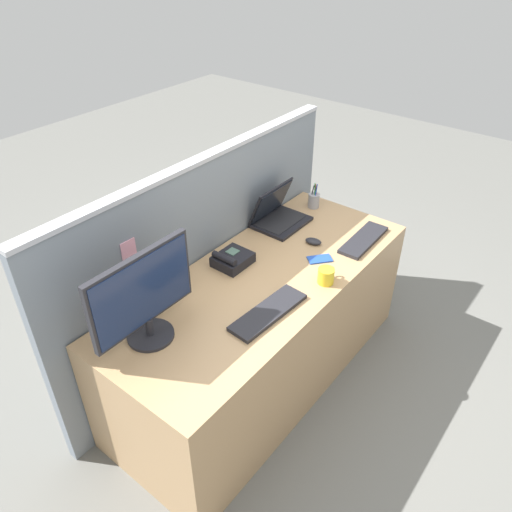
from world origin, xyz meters
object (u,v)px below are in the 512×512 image
(pen_cup, at_px, (314,200))
(cell_phone_black_slab, at_px, (177,285))
(laptop, at_px, (277,214))
(keyboard_spare, at_px, (364,240))
(keyboard_main, at_px, (268,312))
(computer_mouse_right_hand, at_px, (313,241))
(desk_phone, at_px, (232,259))
(coffee_mug, at_px, (326,276))
(cell_phone_blue_case, at_px, (320,259))
(desktop_monitor, at_px, (143,295))

(pen_cup, xyz_separation_m, cell_phone_black_slab, (-1.17, 0.10, -0.05))
(laptop, height_order, cell_phone_black_slab, laptop)
(laptop, distance_m, pen_cup, 0.32)
(pen_cup, bearing_deg, keyboard_spare, -110.13)
(keyboard_main, xyz_separation_m, computer_mouse_right_hand, (0.67, 0.17, 0.01))
(keyboard_spare, xyz_separation_m, computer_mouse_right_hand, (-0.21, 0.22, 0.01))
(laptop, distance_m, keyboard_spare, 0.56)
(desk_phone, bearing_deg, keyboard_spare, -34.79)
(computer_mouse_right_hand, bearing_deg, coffee_mug, -148.50)
(computer_mouse_right_hand, xyz_separation_m, cell_phone_black_slab, (-0.79, 0.35, -0.01))
(keyboard_main, distance_m, coffee_mug, 0.41)
(cell_phone_blue_case, height_order, coffee_mug, coffee_mug)
(cell_phone_blue_case, bearing_deg, keyboard_main, 134.49)
(laptop, relative_size, keyboard_main, 0.76)
(desktop_monitor, xyz_separation_m, cell_phone_black_slab, (0.35, 0.17, -0.24))
(keyboard_spare, distance_m, computer_mouse_right_hand, 0.31)
(pen_cup, bearing_deg, laptop, 166.45)
(laptop, bearing_deg, keyboard_spare, -75.52)
(computer_mouse_right_hand, xyz_separation_m, coffee_mug, (-0.28, -0.26, 0.03))
(computer_mouse_right_hand, bearing_deg, laptop, 66.74)
(desk_phone, distance_m, pen_cup, 0.84)
(desktop_monitor, xyz_separation_m, laptop, (1.21, 0.14, -0.18))
(desktop_monitor, distance_m, cell_phone_blue_case, 1.09)
(cell_phone_blue_case, distance_m, coffee_mug, 0.21)
(desk_phone, distance_m, keyboard_spare, 0.82)
(desktop_monitor, bearing_deg, pen_cup, 2.62)
(laptop, height_order, coffee_mug, laptop)
(keyboard_main, bearing_deg, desktop_monitor, 147.28)
(keyboard_main, bearing_deg, coffee_mug, -8.64)
(keyboard_main, height_order, keyboard_spare, same)
(desk_phone, relative_size, computer_mouse_right_hand, 2.01)
(keyboard_spare, bearing_deg, desk_phone, 143.58)
(cell_phone_black_slab, bearing_deg, computer_mouse_right_hand, -20.54)
(computer_mouse_right_hand, distance_m, pen_cup, 0.45)
(desk_phone, xyz_separation_m, keyboard_spare, (0.67, -0.47, -0.02))
(coffee_mug, bearing_deg, laptop, 59.06)
(pen_cup, bearing_deg, cell_phone_blue_case, -143.83)
(desk_phone, xyz_separation_m, cell_phone_blue_case, (0.34, -0.36, -0.03))
(desktop_monitor, bearing_deg, keyboard_spare, -16.52)
(cell_phone_black_slab, bearing_deg, desktop_monitor, -150.31)
(desktop_monitor, relative_size, laptop, 1.63)
(cell_phone_black_slab, bearing_deg, cell_phone_blue_case, -31.71)
(desktop_monitor, distance_m, keyboard_spare, 1.42)
(laptop, height_order, cell_phone_blue_case, laptop)
(cell_phone_black_slab, bearing_deg, laptop, 1.32)
(desk_phone, relative_size, pen_cup, 1.10)
(pen_cup, bearing_deg, computer_mouse_right_hand, -147.26)
(desktop_monitor, bearing_deg, desk_phone, 5.71)
(desktop_monitor, distance_m, desk_phone, 0.71)
(keyboard_main, bearing_deg, keyboard_spare, 0.24)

